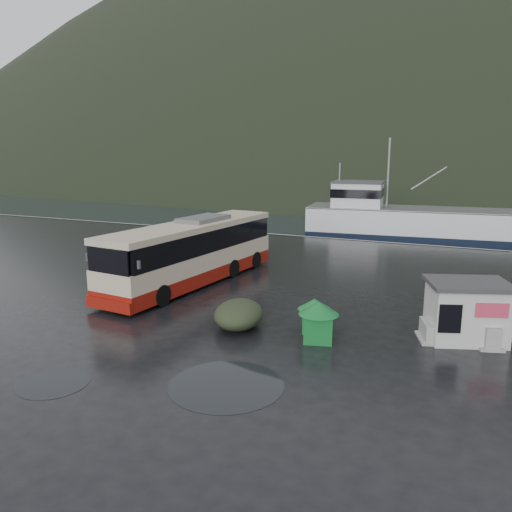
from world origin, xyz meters
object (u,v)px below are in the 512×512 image
at_px(dome_tent, 239,327).
at_px(ticket_kiosk, 464,340).
at_px(white_van, 145,281).
at_px(jersey_barrier_a, 428,339).
at_px(waste_bin_left, 318,341).
at_px(jersey_barrier_b, 485,344).
at_px(fishing_trawler, 415,227).
at_px(waste_bin_right, 314,331).
at_px(coach_bus, 194,283).

xyz_separation_m(dome_tent, ticket_kiosk, (8.57, 2.24, 0.00)).
bearing_deg(dome_tent, white_van, 150.48).
height_order(white_van, jersey_barrier_a, white_van).
height_order(waste_bin_left, jersey_barrier_b, waste_bin_left).
distance_m(ticket_kiosk, jersey_barrier_a, 1.39).
bearing_deg(fishing_trawler, waste_bin_right, -96.52).
xyz_separation_m(dome_tent, jersey_barrier_b, (9.33, 2.13, 0.00)).
distance_m(waste_bin_right, ticket_kiosk, 5.76).
xyz_separation_m(coach_bus, waste_bin_right, (8.29, -4.53, 0.00)).
xyz_separation_m(waste_bin_left, waste_bin_right, (-0.45, 0.93, 0.00)).
xyz_separation_m(waste_bin_left, jersey_barrier_b, (5.89, 2.27, 0.00)).
distance_m(waste_bin_right, jersey_barrier_b, 6.48).
bearing_deg(jersey_barrier_a, fishing_trawler, 97.29).
bearing_deg(waste_bin_right, coach_bus, 151.37).
distance_m(ticket_kiosk, jersey_barrier_b, 0.77).
bearing_deg(ticket_kiosk, white_van, 153.16).
bearing_deg(fishing_trawler, jersey_barrier_a, -88.31).
distance_m(coach_bus, waste_bin_right, 9.45).
relative_size(waste_bin_left, dome_tent, 0.55).
relative_size(dome_tent, jersey_barrier_b, 1.61).
bearing_deg(ticket_kiosk, fishing_trawler, 80.88).
distance_m(waste_bin_right, fishing_trawler, 30.65).
bearing_deg(white_van, coach_bus, 2.89).
relative_size(waste_bin_left, jersey_barrier_b, 0.89).
relative_size(ticket_kiosk, jersey_barrier_b, 1.70).
distance_m(white_van, jersey_barrier_b, 17.48).
bearing_deg(waste_bin_left, white_van, 157.80).
distance_m(white_van, ticket_kiosk, 16.71).
bearing_deg(coach_bus, jersey_barrier_b, -6.56).
distance_m(waste_bin_left, ticket_kiosk, 5.65).
height_order(coach_bus, waste_bin_left, coach_bus).
height_order(waste_bin_left, fishing_trawler, fishing_trawler).
relative_size(waste_bin_right, fishing_trawler, 0.06).
height_order(waste_bin_right, fishing_trawler, fishing_trawler).
distance_m(white_van, fishing_trawler, 29.25).
height_order(waste_bin_left, waste_bin_right, waste_bin_left).
bearing_deg(jersey_barrier_b, dome_tent, -167.14).
distance_m(waste_bin_left, fishing_trawler, 31.57).
bearing_deg(waste_bin_left, dome_tent, 177.63).
bearing_deg(waste_bin_left, jersey_barrier_b, 21.11).
distance_m(dome_tent, jersey_barrier_b, 9.57).
bearing_deg(dome_tent, fishing_trawler, 83.68).
distance_m(white_van, jersey_barrier_a, 15.54).
distance_m(waste_bin_left, jersey_barrier_b, 6.31).
bearing_deg(fishing_trawler, jersey_barrier_b, -84.32).
height_order(white_van, ticket_kiosk, white_van).
bearing_deg(coach_bus, waste_bin_left, -26.24).
distance_m(jersey_barrier_a, jersey_barrier_b, 2.08).
relative_size(waste_bin_right, dome_tent, 0.48).
relative_size(white_van, fishing_trawler, 0.25).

